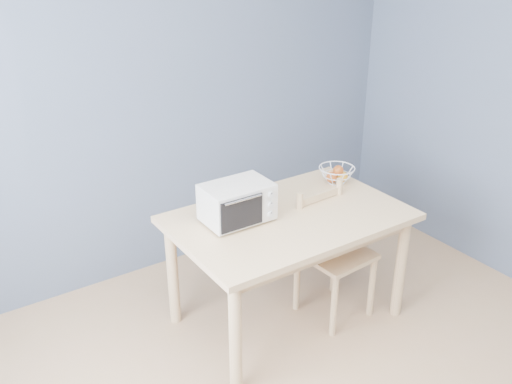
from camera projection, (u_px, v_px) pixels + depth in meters
room at (404, 230)px, 2.12m from camera, size 4.01×4.51×2.61m
dining_table at (289, 230)px, 3.47m from camera, size 1.40×0.90×0.75m
toaster_oven at (235, 203)px, 3.30m from camera, size 0.40×0.29×0.23m
fruit_basket at (336, 174)px, 3.84m from camera, size 0.31×0.31×0.12m
dining_chair at (331, 254)px, 3.65m from camera, size 0.43×0.43×0.86m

